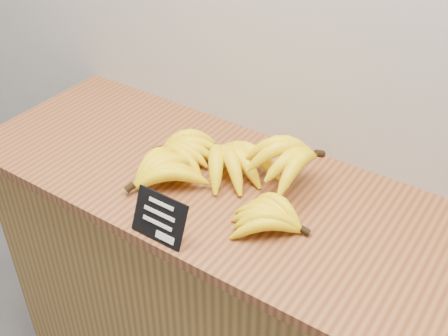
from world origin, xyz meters
The scene contains 4 objects.
counter centered at (0.12, 2.75, 0.45)m, with size 1.34×0.50×0.90m, color olive.
counter_top centered at (0.12, 2.75, 0.92)m, with size 1.44×0.54×0.03m, color brown.
chalkboard_sign centered at (0.08, 2.51, 0.98)m, with size 0.13×0.01×0.11m, color black.
banana_pile centered at (0.10, 2.76, 0.97)m, with size 0.52×0.36×0.12m.
Camera 1 is at (0.71, 1.83, 1.78)m, focal length 45.00 mm.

